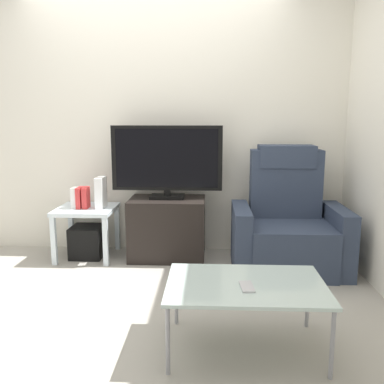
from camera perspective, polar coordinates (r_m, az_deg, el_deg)
ground_plane at (r=3.29m, az=-7.42°, el=-13.61°), size 6.40×6.40×0.00m
wall_back at (r=4.13m, az=-5.11°, el=9.84°), size 6.40×0.06×2.60m
tv_stand at (r=3.95m, az=-3.42°, el=-5.00°), size 0.71×0.48×0.57m
television at (r=3.85m, az=-3.50°, el=4.40°), size 1.03×0.20×0.68m
recliner_armchair at (r=3.77m, az=13.13°, el=-4.67°), size 0.98×0.78×1.08m
side_table at (r=4.06m, az=-14.41°, el=-3.17°), size 0.54×0.54×0.49m
subwoofer_box at (r=4.12m, az=-14.25°, el=-6.65°), size 0.30×0.30×0.30m
book_leftmost at (r=4.03m, az=-15.96°, el=-0.78°), size 0.05×0.10×0.19m
book_middle at (r=4.02m, az=-15.27°, el=-0.76°), size 0.04×0.14×0.20m
book_rightmost at (r=4.00m, az=-14.49°, el=-0.75°), size 0.05×0.13×0.20m
game_console at (r=3.98m, az=-12.51°, el=-0.06°), size 0.07×0.20×0.29m
coffee_table at (r=2.42m, az=7.46°, el=-12.93°), size 0.90×0.60×0.40m
cell_phone at (r=2.35m, az=7.61°, el=-12.87°), size 0.08×0.16×0.01m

